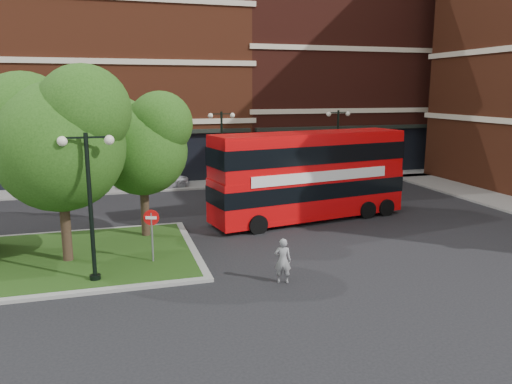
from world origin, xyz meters
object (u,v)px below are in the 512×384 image
object	(u,v)px
car_silver	(159,179)
car_white	(289,172)
bus	(309,170)
woman	(283,261)

from	to	relation	value
car_silver	car_white	size ratio (longest dim) A/B	0.90
bus	car_silver	size ratio (longest dim) A/B	2.60
bus	car_silver	bearing A→B (deg)	112.24
woman	car_white	size ratio (longest dim) A/B	0.35
bus	car_white	bearing A→B (deg)	64.97
bus	car_silver	xyz separation A→B (m)	(-6.35, 9.98, -1.82)
bus	car_silver	distance (m)	11.96
woman	bus	bearing A→B (deg)	-98.25
bus	car_silver	world-z (taller)	bus
car_silver	woman	bearing A→B (deg)	179.85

